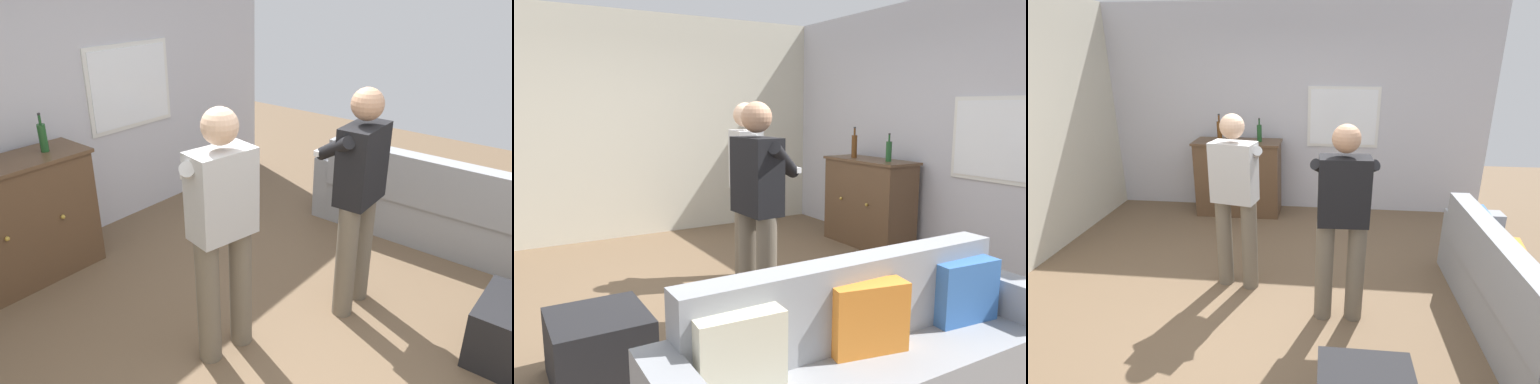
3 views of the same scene
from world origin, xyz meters
TOP-DOWN VIEW (x-y plane):
  - ground at (0.00, 0.00)m, footprint 10.40×10.40m
  - wall_back_with_window at (0.01, 2.66)m, footprint 5.20×0.15m
  - couch at (1.92, -0.04)m, footprint 0.57×2.29m
  - sideboard_cabinet at (-0.75, 2.30)m, footprint 1.18×0.49m
  - bottle_wine_green at (-0.45, 2.30)m, footprint 0.06×0.06m
  - person_standing_left at (-0.38, 0.47)m, footprint 0.55×0.51m
  - person_standing_right at (0.59, 0.06)m, footprint 0.56×0.48m

SIDE VIEW (x-z plane):
  - ground at x=0.00m, z-range 0.00..0.00m
  - couch at x=1.92m, z-range -0.09..0.78m
  - sideboard_cabinet at x=-0.75m, z-range 0.00..1.04m
  - person_standing_left at x=-0.38m, z-range 0.10..1.78m
  - person_standing_right at x=0.59m, z-range 0.10..1.78m
  - bottle_wine_green at x=-0.45m, z-range 1.00..1.31m
  - wall_back_with_window at x=0.01m, z-range 0.00..2.80m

